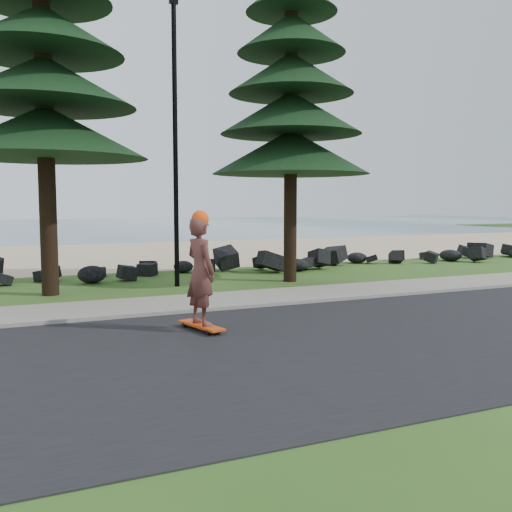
# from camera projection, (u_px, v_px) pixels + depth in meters

# --- Properties ---
(ground) EXTENTS (160.00, 160.00, 0.00)m
(ground) POSITION_uv_depth(u_px,v_px,m) (215.00, 304.00, 13.72)
(ground) COLOR #2B4F18
(ground) RESTS_ON ground
(road) EXTENTS (160.00, 7.00, 0.02)m
(road) POSITION_uv_depth(u_px,v_px,m) (305.00, 346.00, 9.62)
(road) COLOR black
(road) RESTS_ON ground
(kerb) EXTENTS (160.00, 0.20, 0.10)m
(kerb) POSITION_uv_depth(u_px,v_px,m) (228.00, 308.00, 12.89)
(kerb) COLOR gray
(kerb) RESTS_ON ground
(sidewalk) EXTENTS (160.00, 2.00, 0.08)m
(sidewalk) POSITION_uv_depth(u_px,v_px,m) (212.00, 301.00, 13.89)
(sidewalk) COLOR gray
(sidewalk) RESTS_ON ground
(beach_sand) EXTENTS (160.00, 15.00, 0.01)m
(beach_sand) POSITION_uv_depth(u_px,v_px,m) (110.00, 255.00, 26.90)
(beach_sand) COLOR #CAAE86
(beach_sand) RESTS_ON ground
(ocean) EXTENTS (160.00, 58.00, 0.01)m
(ocean) POSITION_uv_depth(u_px,v_px,m) (50.00, 226.00, 60.09)
(ocean) COLOR #3A606F
(ocean) RESTS_ON ground
(seawall_boulders) EXTENTS (60.00, 2.40, 1.10)m
(seawall_boulders) POSITION_uv_depth(u_px,v_px,m) (157.00, 277.00, 18.81)
(seawall_boulders) COLOR black
(seawall_boulders) RESTS_ON ground
(pine_right) EXTENTS (4.80, 4.80, 12.72)m
(pine_right) POSITION_uv_depth(u_px,v_px,m) (291.00, 14.00, 16.95)
(pine_right) COLOR black
(pine_right) RESTS_ON ground
(lamp_post) EXTENTS (0.25, 0.14, 8.14)m
(lamp_post) POSITION_uv_depth(u_px,v_px,m) (175.00, 143.00, 16.25)
(lamp_post) COLOR black
(lamp_post) RESTS_ON ground
(skateboarder) EXTENTS (0.65, 1.25, 2.26)m
(skateboarder) POSITION_uv_depth(u_px,v_px,m) (201.00, 272.00, 10.63)
(skateboarder) COLOR #C03C0B
(skateboarder) RESTS_ON ground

